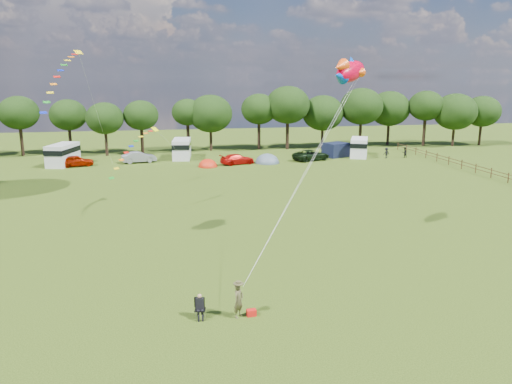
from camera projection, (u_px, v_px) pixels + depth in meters
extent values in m
plane|color=#1C310A|center=(283.00, 295.00, 27.37)|extent=(180.00, 180.00, 0.00)
cylinder|color=black|center=(22.00, 142.00, 75.24)|extent=(0.49, 0.49, 4.25)
ellipsoid|color=black|center=(19.00, 113.00, 74.27)|extent=(5.86, 5.86, 4.98)
cylinder|color=black|center=(70.00, 141.00, 77.13)|extent=(0.47, 0.47, 3.90)
ellipsoid|color=black|center=(68.00, 115.00, 76.22)|extent=(5.58, 5.58, 4.74)
cylinder|color=black|center=(106.00, 144.00, 75.30)|extent=(0.44, 0.44, 3.56)
ellipsoid|color=black|center=(105.00, 118.00, 74.42)|extent=(5.56, 5.56, 4.73)
cylinder|color=black|center=(142.00, 141.00, 77.14)|extent=(0.47, 0.47, 3.95)
ellipsoid|color=black|center=(141.00, 115.00, 76.24)|extent=(5.33, 5.33, 4.53)
cylinder|color=black|center=(188.00, 137.00, 80.13)|extent=(0.50, 0.50, 4.33)
ellipsoid|color=black|center=(187.00, 112.00, 79.22)|extent=(4.95, 4.95, 4.21)
cylinder|color=black|center=(211.00, 140.00, 80.47)|extent=(0.43, 0.43, 3.31)
ellipsoid|color=black|center=(210.00, 114.00, 79.50)|extent=(7.03, 7.03, 5.98)
cylinder|color=black|center=(259.00, 136.00, 82.03)|extent=(0.50, 0.50, 4.36)
ellipsoid|color=black|center=(259.00, 109.00, 81.04)|extent=(5.84, 5.84, 4.97)
cylinder|color=black|center=(287.00, 135.00, 82.01)|extent=(0.51, 0.51, 4.55)
ellipsoid|color=black|center=(288.00, 105.00, 80.89)|extent=(7.15, 7.15, 6.08)
cylinder|color=black|center=(322.00, 138.00, 83.98)|extent=(0.42, 0.42, 3.21)
ellipsoid|color=black|center=(323.00, 113.00, 83.04)|extent=(6.90, 6.90, 5.86)
cylinder|color=black|center=(360.00, 135.00, 84.43)|extent=(0.48, 0.48, 4.17)
ellipsoid|color=black|center=(361.00, 106.00, 83.35)|extent=(7.16, 7.16, 6.09)
cylinder|color=black|center=(388.00, 134.00, 87.43)|extent=(0.45, 0.45, 3.66)
ellipsoid|color=black|center=(390.00, 109.00, 86.42)|extent=(7.05, 7.05, 5.99)
cylinder|color=black|center=(424.00, 132.00, 85.90)|extent=(0.52, 0.52, 4.65)
ellipsoid|color=black|center=(426.00, 106.00, 84.88)|extent=(5.96, 5.96, 5.06)
cylinder|color=black|center=(453.00, 137.00, 85.67)|extent=(0.42, 0.42, 3.19)
ellipsoid|color=black|center=(455.00, 112.00, 84.70)|extent=(7.23, 7.23, 6.14)
cylinder|color=black|center=(480.00, 135.00, 87.00)|extent=(0.44, 0.44, 3.52)
ellipsoid|color=black|center=(482.00, 111.00, 86.08)|extent=(6.22, 6.22, 5.28)
cylinder|color=#472D19|center=(508.00, 178.00, 56.06)|extent=(0.12, 0.12, 1.20)
cylinder|color=#472D19|center=(491.00, 173.00, 58.93)|extent=(0.12, 0.12, 1.20)
cylinder|color=#472D19|center=(500.00, 172.00, 57.42)|extent=(0.08, 3.00, 0.08)
cylinder|color=#472D19|center=(500.00, 176.00, 57.51)|extent=(0.08, 3.00, 0.08)
cylinder|color=#472D19|center=(476.00, 168.00, 61.80)|extent=(0.12, 0.12, 1.20)
cylinder|color=#472D19|center=(484.00, 168.00, 60.29)|extent=(0.08, 3.00, 0.08)
cylinder|color=#472D19|center=(483.00, 171.00, 60.38)|extent=(0.08, 3.00, 0.08)
cylinder|color=#472D19|center=(462.00, 164.00, 64.67)|extent=(0.12, 0.12, 1.20)
cylinder|color=#472D19|center=(469.00, 164.00, 63.16)|extent=(0.08, 3.00, 0.08)
cylinder|color=#472D19|center=(469.00, 167.00, 63.25)|extent=(0.08, 3.00, 0.08)
cylinder|color=#472D19|center=(449.00, 161.00, 67.54)|extent=(0.12, 0.12, 1.20)
cylinder|color=#472D19|center=(455.00, 160.00, 66.03)|extent=(0.08, 3.00, 0.08)
cylinder|color=#472D19|center=(455.00, 163.00, 66.12)|extent=(0.08, 3.00, 0.08)
cylinder|color=#472D19|center=(437.00, 157.00, 70.41)|extent=(0.12, 0.12, 1.20)
cylinder|color=#472D19|center=(443.00, 156.00, 68.90)|extent=(0.08, 3.00, 0.08)
cylinder|color=#472D19|center=(443.00, 159.00, 68.99)|extent=(0.08, 3.00, 0.08)
cylinder|color=#472D19|center=(426.00, 154.00, 73.28)|extent=(0.12, 0.12, 1.20)
cylinder|color=#472D19|center=(432.00, 153.00, 71.77)|extent=(0.08, 3.00, 0.08)
cylinder|color=#472D19|center=(431.00, 156.00, 71.86)|extent=(0.08, 3.00, 0.08)
cylinder|color=#472D19|center=(416.00, 151.00, 76.15)|extent=(0.12, 0.12, 1.20)
cylinder|color=#472D19|center=(421.00, 150.00, 74.64)|extent=(0.08, 3.00, 0.08)
cylinder|color=#472D19|center=(421.00, 153.00, 74.73)|extent=(0.08, 3.00, 0.08)
cylinder|color=#472D19|center=(407.00, 148.00, 79.02)|extent=(0.12, 0.12, 1.20)
cylinder|color=#472D19|center=(411.00, 148.00, 77.51)|extent=(0.08, 3.00, 0.08)
cylinder|color=#472D19|center=(411.00, 150.00, 77.60)|extent=(0.08, 3.00, 0.08)
cylinder|color=#472D19|center=(398.00, 146.00, 81.90)|extent=(0.12, 0.12, 1.20)
cylinder|color=#472D19|center=(402.00, 145.00, 80.38)|extent=(0.08, 3.00, 0.08)
cylinder|color=#472D19|center=(402.00, 147.00, 80.47)|extent=(0.08, 3.00, 0.08)
imported|color=#941500|center=(76.00, 161.00, 66.43)|extent=(4.85, 2.85, 1.51)
imported|color=gray|center=(139.00, 157.00, 69.33)|extent=(4.64, 2.57, 1.55)
imported|color=#B50C07|center=(237.00, 159.00, 68.13)|extent=(5.00, 3.27, 1.39)
imported|color=black|center=(311.00, 155.00, 71.28)|extent=(6.09, 4.23, 1.52)
cube|color=silver|center=(63.00, 155.00, 67.21)|extent=(3.83, 6.20, 2.88)
cube|color=black|center=(63.00, 150.00, 67.08)|extent=(3.91, 6.32, 0.68)
cylinder|color=black|center=(58.00, 165.00, 65.68)|extent=(0.86, 0.49, 0.81)
cylinder|color=black|center=(69.00, 160.00, 69.21)|extent=(0.86, 0.49, 0.81)
cube|color=silver|center=(182.00, 149.00, 72.85)|extent=(2.99, 5.87, 2.82)
cube|color=black|center=(182.00, 145.00, 72.72)|extent=(3.05, 5.98, 0.67)
cylinder|color=black|center=(181.00, 158.00, 71.35)|extent=(0.82, 0.38, 0.79)
cylinder|color=black|center=(183.00, 154.00, 74.80)|extent=(0.82, 0.38, 0.79)
cube|color=white|center=(359.00, 147.00, 74.59)|extent=(4.39, 5.98, 2.75)
cube|color=black|center=(359.00, 144.00, 74.46)|extent=(4.48, 6.10, 0.65)
cylinder|color=black|center=(358.00, 156.00, 73.17)|extent=(0.82, 0.58, 0.77)
cylinder|color=black|center=(359.00, 152.00, 76.45)|extent=(0.82, 0.58, 0.77)
ellipsoid|color=red|center=(208.00, 167.00, 66.42)|extent=(2.46, 2.83, 2.02)
cylinder|color=red|center=(208.00, 166.00, 66.41)|extent=(2.59, 2.59, 0.08)
ellipsoid|color=#4C5C6A|center=(267.00, 163.00, 69.35)|extent=(3.25, 3.73, 2.54)
cylinder|color=#4C5C6A|center=(267.00, 163.00, 69.34)|extent=(3.41, 3.41, 0.08)
cube|color=black|center=(336.00, 150.00, 74.40)|extent=(4.13, 3.78, 2.09)
imported|color=#4E492A|center=(239.00, 301.00, 24.70)|extent=(0.75, 0.76, 1.76)
cylinder|color=#99999E|center=(196.00, 316.00, 24.45)|extent=(0.02, 0.02, 0.46)
cylinder|color=#99999E|center=(205.00, 316.00, 24.53)|extent=(0.02, 0.02, 0.46)
cylinder|color=#99999E|center=(195.00, 312.00, 24.87)|extent=(0.02, 0.02, 0.46)
cylinder|color=#99999E|center=(204.00, 312.00, 24.95)|extent=(0.02, 0.02, 0.46)
cube|color=black|center=(200.00, 310.00, 24.65)|extent=(0.62, 0.61, 0.05)
cube|color=black|center=(199.00, 302.00, 24.81)|extent=(0.52, 0.17, 0.55)
cube|color=black|center=(200.00, 303.00, 24.61)|extent=(0.43, 0.32, 0.58)
sphere|color=tan|center=(200.00, 296.00, 24.50)|extent=(0.22, 0.22, 0.22)
cube|color=red|center=(251.00, 313.00, 24.97)|extent=(0.49, 0.34, 0.33)
ellipsoid|color=red|center=(350.00, 72.00, 33.64)|extent=(3.44, 3.24, 1.99)
ellipsoid|color=#F0C300|center=(350.00, 74.00, 33.68)|extent=(2.15, 2.01, 1.09)
cone|color=#FF4D0D|center=(340.00, 67.00, 32.41)|extent=(1.49, 1.46, 1.05)
cone|color=#0040C1|center=(339.00, 76.00, 32.56)|extent=(1.49, 1.46, 1.05)
cone|color=#0040C1|center=(351.00, 62.00, 33.57)|extent=(1.13, 1.15, 0.89)
sphere|color=white|center=(354.00, 69.00, 34.73)|extent=(0.33, 0.33, 0.33)
sphere|color=black|center=(354.00, 69.00, 34.83)|extent=(0.17, 0.17, 0.17)
cube|color=yellow|center=(78.00, 52.00, 48.74)|extent=(0.89, 0.87, 0.42)
cube|color=red|center=(75.00, 54.00, 48.27)|extent=(0.66, 0.56, 0.12)
cube|color=orange|center=(71.00, 57.00, 47.80)|extent=(0.66, 0.55, 0.13)
cube|color=yellow|center=(68.00, 60.00, 47.36)|extent=(0.66, 0.55, 0.14)
cube|color=#198C1E|center=(64.00, 65.00, 46.93)|extent=(0.65, 0.55, 0.15)
cube|color=#0C1EB2|center=(61.00, 70.00, 46.52)|extent=(0.65, 0.54, 0.16)
cube|color=red|center=(57.00, 77.00, 46.13)|extent=(0.65, 0.54, 0.17)
cube|color=orange|center=(54.00, 84.00, 45.76)|extent=(0.64, 0.53, 0.18)
cube|color=yellow|center=(50.00, 93.00, 45.40)|extent=(0.64, 0.53, 0.19)
cube|color=#198C1E|center=(47.00, 102.00, 45.07)|extent=(0.64, 0.52, 0.20)
cube|color=#0C1EB2|center=(43.00, 113.00, 44.75)|extent=(0.63, 0.51, 0.21)
cube|color=#F3FF04|center=(155.00, 129.00, 44.73)|extent=(0.74, 0.75, 0.35)
cube|color=red|center=(150.00, 131.00, 44.25)|extent=(0.50, 0.54, 0.10)
cube|color=orange|center=(146.00, 133.00, 43.78)|extent=(0.50, 0.54, 0.11)
cube|color=yellow|center=(141.00, 137.00, 43.32)|extent=(0.49, 0.53, 0.12)
cube|color=#198C1E|center=(136.00, 141.00, 42.89)|extent=(0.49, 0.53, 0.13)
cube|color=#0C1EB2|center=(131.00, 146.00, 42.47)|extent=(0.49, 0.53, 0.14)
cube|color=red|center=(126.00, 153.00, 42.07)|extent=(0.48, 0.53, 0.14)
cube|color=orange|center=(121.00, 160.00, 41.69)|extent=(0.48, 0.52, 0.15)
cube|color=yellow|center=(116.00, 168.00, 41.33)|extent=(0.48, 0.52, 0.16)
cube|color=#198C1E|center=(111.00, 178.00, 40.98)|extent=(0.47, 0.51, 0.17)
imported|color=black|center=(405.00, 152.00, 73.60)|extent=(0.83, 0.60, 1.56)
imported|color=black|center=(386.00, 153.00, 73.15)|extent=(1.07, 0.66, 1.54)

